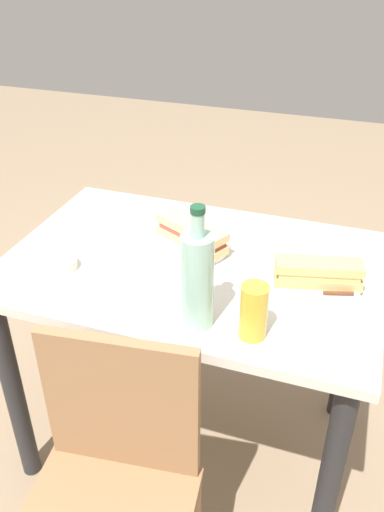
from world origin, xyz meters
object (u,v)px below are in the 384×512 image
(plate_near, at_px, (192,245))
(knife_far, at_px, (323,293))
(chair_far, at_px, (112,483))
(knife_near, at_px, (183,250))
(beer_glass, at_px, (254,312))
(plate_far, at_px, (316,285))
(dining_table, at_px, (192,299))
(water_bottle, at_px, (197,279))
(baguette_sandwich_near, at_px, (192,234))
(olive_bowl, at_px, (60,264))
(baguette_sandwich_far, at_px, (318,273))

(plate_near, bearing_deg, knife_far, 161.53)
(chair_far, relative_size, plate_near, 3.63)
(knife_near, height_order, beer_glass, beer_glass)
(plate_far, height_order, knife_far, knife_far)
(chair_far, relative_size, knife_far, 4.80)
(chair_far, bearing_deg, dining_table, -91.02)
(plate_far, bearing_deg, water_bottle, 43.69)
(plate_near, bearing_deg, water_bottle, 110.93)
(baguette_sandwich_near, relative_size, beer_glass, 1.74)
(dining_table, distance_m, plate_near, 0.16)
(chair_far, relative_size, olive_bowl, 8.48)
(plate_near, bearing_deg, baguette_sandwich_far, 166.96)
(plate_near, xyz_separation_m, knife_far, (-0.41, 0.14, 0.01))
(baguette_sandwich_near, xyz_separation_m, baguette_sandwich_far, (-0.39, 0.09, 0.00))
(beer_glass, bearing_deg, olive_bowl, -10.35)
(knife_far, bearing_deg, baguette_sandwich_near, -18.47)
(baguette_sandwich_near, height_order, baguette_sandwich_far, same)
(dining_table, xyz_separation_m, water_bottle, (-0.10, 0.26, 0.27))
(knife_near, height_order, water_bottle, water_bottle)
(chair_far, distance_m, plate_near, 0.70)
(beer_glass, bearing_deg, knife_far, -125.26)
(baguette_sandwich_near, relative_size, water_bottle, 0.77)
(plate_far, relative_size, knife_far, 1.32)
(plate_far, bearing_deg, olive_bowl, 11.28)
(water_bottle, bearing_deg, knife_near, -63.95)
(plate_near, height_order, baguette_sandwich_near, baguette_sandwich_near)
(knife_far, distance_m, olive_bowl, 0.74)
(plate_far, xyz_separation_m, beer_glass, (0.12, 0.25, 0.06))
(beer_glass, height_order, olive_bowl, beer_glass)
(knife_far, height_order, beer_glass, beer_glass)
(dining_table, xyz_separation_m, knife_far, (-0.38, 0.06, 0.15))
(dining_table, xyz_separation_m, baguette_sandwich_near, (0.03, -0.08, 0.18))
(baguette_sandwich_near, bearing_deg, plate_near, 0.00)
(plate_near, bearing_deg, plate_far, 166.96)
(knife_far, height_order, olive_bowl, olive_bowl)
(dining_table, distance_m, plate_far, 0.39)
(dining_table, xyz_separation_m, beer_glass, (-0.24, 0.26, 0.21))
(beer_glass, bearing_deg, plate_near, -51.58)
(plate_far, bearing_deg, baguette_sandwich_far, 0.00)
(knife_near, distance_m, olive_bowl, 0.36)
(knife_near, height_order, baguette_sandwich_far, baguette_sandwich_far)
(plate_far, xyz_separation_m, knife_far, (-0.02, 0.05, 0.01))
(plate_near, relative_size, beer_glass, 1.63)
(chair_far, height_order, olive_bowl, chair_far)
(knife_near, height_order, knife_far, same)
(baguette_sandwich_near, relative_size, baguette_sandwich_far, 1.03)
(baguette_sandwich_far, relative_size, beer_glass, 1.69)
(baguette_sandwich_far, bearing_deg, dining_table, -2.15)
(baguette_sandwich_near, distance_m, baguette_sandwich_far, 0.40)
(dining_table, distance_m, knife_near, 0.16)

